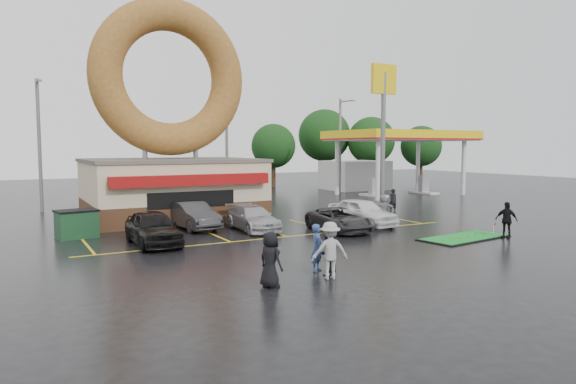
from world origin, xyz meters
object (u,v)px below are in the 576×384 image
streetlight_right (340,143)px  putting_green (464,237)px  gas_station (380,155)px  streetlight_mid (227,143)px  person_blue (317,248)px  car_silver (253,218)px  streetlight_left (39,142)px  person_cameraman (506,220)px  donut_shop (171,146)px  dumpster (77,225)px  car_white (362,212)px  car_black (153,228)px  car_grey (339,220)px  shell_sign (383,108)px  car_dgrey (192,215)px

streetlight_right → putting_green: (-8.68, -23.10, -4.74)m
gas_station → streetlight_mid: 16.04m
person_blue → car_silver: bearing=43.6°
streetlight_left → person_blue: streetlight_left is taller
car_silver → person_cameraman: bearing=-38.1°
donut_shop → gas_station: bearing=19.1°
putting_green → dumpster: bearing=150.8°
donut_shop → gas_station: donut_shop is taller
streetlight_mid → person_cameraman: bearing=-77.4°
car_white → streetlight_mid: bearing=88.6°
car_black → person_cameraman: bearing=-23.0°
donut_shop → car_grey: bearing=-57.0°
streetlight_mid → person_blue: 25.42m
streetlight_right → car_black: streetlight_right is taller
donut_shop → shell_sign: size_ratio=1.27×
streetlight_right → car_dgrey: bearing=-144.2°
putting_green → car_dgrey: bearing=139.2°
streetlight_right → person_blue: 31.54m
shell_sign → person_blue: 22.75m
gas_station → person_blue: size_ratio=8.03×
streetlight_right → car_black: bearing=-142.0°
streetlight_mid → person_cameraman: (5.15, -23.03, -3.89)m
gas_station → putting_green: gas_station is taller
gas_station → car_white: 22.25m
shell_sign → streetlight_left: bearing=161.0°
streetlight_left → person_cameraman: streetlight_left is taller
car_silver → car_grey: 4.56m
donut_shop → car_white: 12.52m
car_silver → dumpster: (-8.51, 2.03, 0.00)m
gas_station → person_cameraman: bearing=-115.2°
donut_shop → putting_green: 18.07m
car_silver → person_blue: bearing=-99.4°
putting_green → car_white: bearing=109.2°
shell_sign → dumpster: bearing=-169.9°
streetlight_right → car_white: (-10.63, -17.49, -4.01)m
person_cameraman → dumpster: bearing=-139.3°
car_dgrey → person_cameraman: 16.06m
car_dgrey → person_blue: (0.85, -11.35, 0.12)m
person_blue → person_cameraman: size_ratio=0.96×
car_silver → person_cameraman: person_cameraman is taller
putting_green → car_grey: bearing=131.7°
streetlight_left → dumpster: (0.85, -11.87, -4.13)m
donut_shop → streetlight_right: (19.00, 8.95, 0.32)m
streetlight_mid → car_dgrey: streetlight_mid is taller
donut_shop → shell_sign: (16.00, -0.97, 2.91)m
streetlight_right → car_silver: bearing=-136.3°
person_blue → dumpster: 13.21m
streetlight_mid → shell_sign: bearing=-44.7°
car_dgrey → person_cameraman: (12.47, -10.11, 0.16)m
car_grey → person_cameraman: 8.22m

